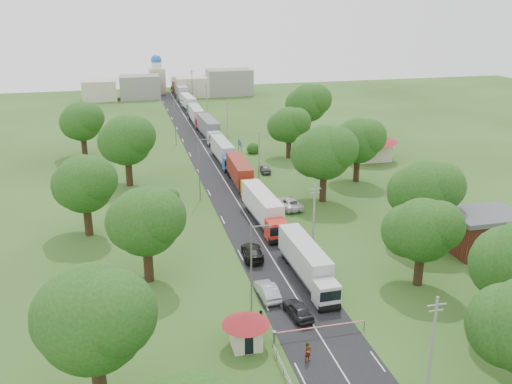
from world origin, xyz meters
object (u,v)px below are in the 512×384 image
object	(u,v)px
guard_booth	(246,326)
pedestrian_near	(308,353)
truck_0	(307,262)
boom_barrier	(307,330)
car_lane_mid	(267,291)
info_sign	(240,146)
car_lane_front	(298,310)

from	to	relation	value
guard_booth	pedestrian_near	size ratio (longest dim) A/B	2.43
truck_0	boom_barrier	bearing A→B (deg)	-108.63
boom_barrier	pedestrian_near	size ratio (longest dim) A/B	5.10
car_lane_mid	info_sign	bearing A→B (deg)	-102.03
guard_booth	car_lane_front	xyz separation A→B (m)	(6.20, 3.75, -1.38)
car_lane_mid	pedestrian_near	bearing A→B (deg)	89.79
car_lane_front	boom_barrier	bearing A→B (deg)	77.93
boom_barrier	car_lane_front	xyz separation A→B (m)	(0.36, 3.75, -0.11)
truck_0	car_lane_front	distance (m)	8.24
info_sign	car_lane_mid	bearing A→B (deg)	-99.00
guard_booth	car_lane_mid	bearing A→B (deg)	62.95
truck_0	car_lane_front	size ratio (longest dim) A/B	3.17
boom_barrier	car_lane_mid	xyz separation A→B (m)	(-1.64, 8.22, -0.09)
car_lane_front	car_lane_mid	bearing A→B (deg)	-72.52
truck_0	pedestrian_near	size ratio (longest dim) A/B	8.06
guard_booth	info_sign	xyz separation A→B (m)	(12.40, 60.00, 0.84)
boom_barrier	guard_booth	world-z (taller)	guard_booth
guard_booth	car_lane_mid	distance (m)	9.33
info_sign	truck_0	distance (m)	48.95
car_lane_front	pedestrian_near	distance (m)	7.39
info_sign	car_lane_front	world-z (taller)	info_sign
info_sign	truck_0	xyz separation A→B (m)	(-2.80, -48.87, -0.86)
car_lane_mid	pedestrian_near	distance (m)	11.74
boom_barrier	car_lane_front	bearing A→B (deg)	84.56
boom_barrier	guard_booth	bearing A→B (deg)	-179.99
car_lane_mid	car_lane_front	bearing A→B (deg)	111.08
car_lane_front	car_lane_mid	distance (m)	4.90
boom_barrier	guard_booth	distance (m)	5.98
truck_0	car_lane_mid	xyz separation A→B (m)	(-5.40, -2.91, -1.34)
guard_booth	car_lane_mid	size ratio (longest dim) A/B	0.91
boom_barrier	truck_0	distance (m)	11.82
boom_barrier	info_sign	distance (m)	60.39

